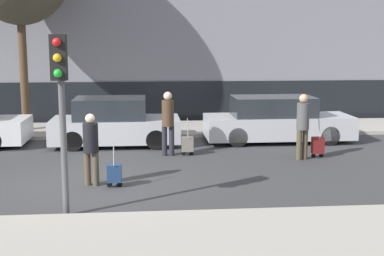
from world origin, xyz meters
The scene contains 13 objects.
ground_plane centered at (0.00, 0.00, 0.00)m, with size 80.00×80.00×0.00m, color #38383A.
sidewalk_near centered at (0.00, -3.75, 0.06)m, with size 28.00×2.50×0.12m.
sidewalk_far centered at (0.00, 7.00, 0.06)m, with size 28.00×3.00×0.12m.
parked_car_1 centered at (0.39, 4.48, 0.68)m, with size 3.94×1.84×1.48m.
parked_car_2 centered at (5.55, 4.60, 0.68)m, with size 4.68×1.72×1.46m.
pedestrian_left centered at (0.12, -0.17, 0.92)m, with size 0.34×0.34×1.63m.
trolley_left centered at (0.63, -0.36, 0.31)m, with size 0.34×0.29×1.05m.
pedestrian_center centered at (1.98, 2.80, 1.04)m, with size 0.35×0.34×1.82m.
trolley_center centered at (2.53, 2.77, 0.32)m, with size 0.34×0.29×1.07m.
pedestrian_right centered at (5.61, 1.97, 1.03)m, with size 0.34×0.34×1.80m.
trolley_right centered at (6.12, 2.17, 0.35)m, with size 0.34×0.29×1.12m.
traffic_light centered at (-0.16, -2.37, 2.40)m, with size 0.28×0.47×3.35m.
parked_bicycle centered at (5.82, 7.07, 0.49)m, with size 1.77×0.06×0.96m.
Camera 1 is at (1.32, -12.03, 3.27)m, focal length 50.00 mm.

